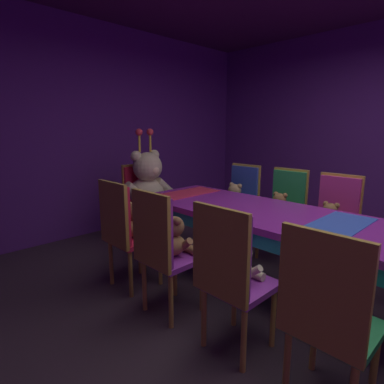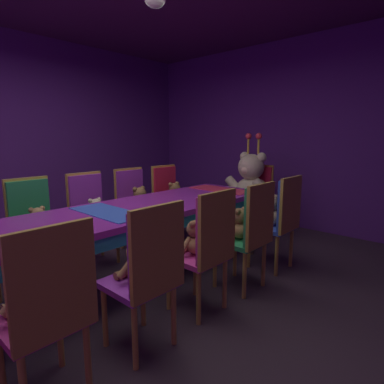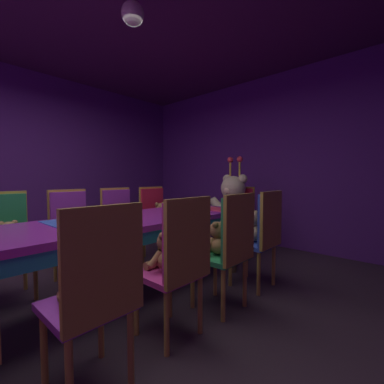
# 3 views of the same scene
# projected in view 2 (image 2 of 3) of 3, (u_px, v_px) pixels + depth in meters

# --- Properties ---
(ground_plane) EXTENTS (7.90, 7.90, 0.00)m
(ground_plane) POSITION_uv_depth(u_px,v_px,m) (112.00, 294.00, 2.84)
(ground_plane) COLOR #3F2D38
(wall_back) EXTENTS (5.20, 0.12, 2.80)m
(wall_back) POSITION_uv_depth(u_px,v_px,m) (286.00, 135.00, 4.93)
(wall_back) COLOR #59267F
(wall_back) RESTS_ON ground_plane
(banquet_table) EXTENTS (0.90, 3.70, 0.75)m
(banquet_table) POSITION_uv_depth(u_px,v_px,m) (109.00, 222.00, 2.73)
(banquet_table) COLOR purple
(banquet_table) RESTS_ON ground_plane
(chair_left_2) EXTENTS (0.42, 0.41, 0.98)m
(chair_left_2) POSITION_uv_depth(u_px,v_px,m) (32.00, 218.00, 3.08)
(chair_left_2) COLOR #268C4C
(chair_left_2) RESTS_ON ground_plane
(teddy_left_2) EXTENTS (0.22, 0.29, 0.27)m
(teddy_left_2) POSITION_uv_depth(u_px,v_px,m) (39.00, 223.00, 2.99)
(teddy_left_2) COLOR #9E7247
(teddy_left_2) RESTS_ON chair_left_2
(chair_left_3) EXTENTS (0.42, 0.41, 0.98)m
(chair_left_3) POSITION_uv_depth(u_px,v_px,m) (89.00, 208.00, 3.52)
(chair_left_3) COLOR purple
(chair_left_3) RESTS_ON ground_plane
(teddy_left_3) EXTENTS (0.22, 0.28, 0.27)m
(teddy_left_3) POSITION_uv_depth(u_px,v_px,m) (96.00, 212.00, 3.42)
(teddy_left_3) COLOR beige
(teddy_left_3) RESTS_ON chair_left_3
(chair_left_4) EXTENTS (0.42, 0.41, 0.98)m
(chair_left_4) POSITION_uv_depth(u_px,v_px,m) (133.00, 200.00, 3.98)
(chair_left_4) COLOR purple
(chair_left_4) RESTS_ON ground_plane
(teddy_left_4) EXTENTS (0.26, 0.34, 0.32)m
(teddy_left_4) POSITION_uv_depth(u_px,v_px,m) (140.00, 201.00, 3.89)
(teddy_left_4) COLOR olive
(teddy_left_4) RESTS_ON chair_left_4
(chair_left_5) EXTENTS (0.42, 0.41, 0.98)m
(chair_left_5) POSITION_uv_depth(u_px,v_px,m) (168.00, 194.00, 4.37)
(chair_left_5) COLOR red
(chair_left_5) RESTS_ON ground_plane
(teddy_left_5) EXTENTS (0.26, 0.33, 0.32)m
(teddy_left_5) POSITION_uv_depth(u_px,v_px,m) (175.00, 196.00, 4.28)
(teddy_left_5) COLOR olive
(teddy_left_5) RESTS_ON chair_left_5
(chair_right_1) EXTENTS (0.42, 0.41, 0.98)m
(chair_right_1) POSITION_uv_depth(u_px,v_px,m) (49.00, 301.00, 1.54)
(chair_right_1) COLOR #CC338C
(chair_right_1) RESTS_ON ground_plane
(teddy_right_1) EXTENTS (0.27, 0.35, 0.33)m
(teddy_right_1) POSITION_uv_depth(u_px,v_px,m) (36.00, 290.00, 1.64)
(teddy_right_1) COLOR #9E7247
(teddy_right_1) RESTS_ON chair_right_1
(chair_right_2) EXTENTS (0.42, 0.41, 0.98)m
(chair_right_2) POSITION_uv_depth(u_px,v_px,m) (150.00, 265.00, 1.96)
(chair_right_2) COLOR purple
(chair_right_2) RESTS_ON ground_plane
(teddy_right_2) EXTENTS (0.21, 0.27, 0.26)m
(teddy_right_2) POSITION_uv_depth(u_px,v_px,m) (136.00, 264.00, 2.06)
(teddy_right_2) COLOR olive
(teddy_right_2) RESTS_ON chair_right_2
(chair_right_3) EXTENTS (0.42, 0.41, 0.98)m
(chair_right_3) POSITION_uv_depth(u_px,v_px,m) (209.00, 241.00, 2.42)
(chair_right_3) COLOR #CC338C
(chair_right_3) RESTS_ON ground_plane
(teddy_right_3) EXTENTS (0.23, 0.30, 0.28)m
(teddy_right_3) POSITION_uv_depth(u_px,v_px,m) (195.00, 239.00, 2.52)
(teddy_right_3) COLOR olive
(teddy_right_3) RESTS_ON chair_right_3
(chair_right_4) EXTENTS (0.42, 0.41, 0.98)m
(chair_right_4) POSITION_uv_depth(u_px,v_px,m) (252.00, 227.00, 2.80)
(chair_right_4) COLOR #268C4C
(chair_right_4) RESTS_ON ground_plane
(teddy_right_4) EXTENTS (0.24, 0.31, 0.29)m
(teddy_right_4) POSITION_uv_depth(u_px,v_px,m) (239.00, 225.00, 2.90)
(teddy_right_4) COLOR olive
(teddy_right_4) RESTS_ON chair_right_4
(chair_right_5) EXTENTS (0.42, 0.41, 0.98)m
(chair_right_5) POSITION_uv_depth(u_px,v_px,m) (283.00, 214.00, 3.24)
(chair_right_5) COLOR #2D47B2
(chair_right_5) RESTS_ON ground_plane
(teddy_right_5) EXTENTS (0.26, 0.34, 0.32)m
(teddy_right_5) POSITION_uv_depth(u_px,v_px,m) (270.00, 212.00, 3.34)
(teddy_right_5) COLOR tan
(teddy_right_5) RESTS_ON chair_right_5
(throne_chair) EXTENTS (0.41, 0.42, 0.98)m
(throne_chair) POSITION_uv_depth(u_px,v_px,m) (256.00, 193.00, 4.48)
(throne_chair) COLOR red
(throne_chair) RESTS_ON ground_plane
(king_teddy_bear) EXTENTS (0.75, 0.58, 0.96)m
(king_teddy_bear) POSITION_uv_depth(u_px,v_px,m) (250.00, 182.00, 4.32)
(king_teddy_bear) COLOR beige
(king_teddy_bear) RESTS_ON throne_chair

